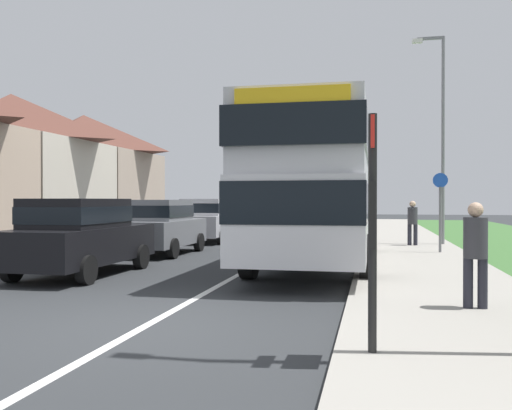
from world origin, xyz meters
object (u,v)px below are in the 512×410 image
Objects in this scene: double_decker_bus at (320,183)px; parked_car_grey at (159,225)px; parked_car_silver at (208,219)px; street_lamp_mid at (440,127)px; cycle_route_sign at (440,209)px; parked_car_white at (236,215)px; parked_car_black at (80,234)px; pedestrian_at_stop at (475,250)px; bus_stop_sign at (373,216)px; pedestrian_walking_away at (413,221)px.

double_decker_bus is 5.67m from parked_car_grey.
parked_car_silver is 0.52× the size of street_lamp_mid.
cycle_route_sign is 4.43m from street_lamp_mid.
cycle_route_sign reaches higher than parked_car_white.
parked_car_grey is (-0.11, 4.93, -0.01)m from parked_car_black.
street_lamp_mid reaches higher than parked_car_black.
parked_car_black is at bearing -149.20° from double_decker_bus.
parked_car_black is 1.02× the size of parked_car_white.
double_decker_bus is 4.05× the size of cycle_route_sign.
parked_car_black is at bearing -143.75° from cycle_route_sign.
pedestrian_at_stop is at bearing -94.01° from street_lamp_mid.
parked_car_silver is at bearing 155.38° from cycle_route_sign.
parked_car_black is at bearing 160.44° from pedestrian_at_stop.
cycle_route_sign is at bearing 86.77° from pedestrian_at_stop.
parked_car_white is at bearing 92.12° from parked_car_silver.
pedestrian_at_stop is 9.03m from cycle_route_sign.
cycle_route_sign is at bearing 43.31° from double_decker_bus.
bus_stop_sign reaches higher than pedestrian_at_stop.
parked_car_grey is 2.37× the size of pedestrian_walking_away.
pedestrian_at_stop is (8.04, -7.74, 0.04)m from parked_car_grey.
parked_car_silver reaches higher than pedestrian_at_stop.
double_decker_bus is at bearing 99.10° from bus_stop_sign.
parked_car_silver reaches higher than parked_car_grey.
parked_car_grey is 1.57× the size of cycle_route_sign.
parked_car_silver is at bearing 126.26° from double_decker_bus.
pedestrian_walking_away is (7.80, 8.71, 0.03)m from parked_car_black.
street_lamp_mid is (1.00, 0.79, 3.36)m from pedestrian_walking_away.
cycle_route_sign is at bearing 80.42° from bus_stop_sign.
pedestrian_at_stop is 11.53m from pedestrian_walking_away.
pedestrian_walking_away is at bearing -141.60° from street_lamp_mid.
pedestrian_at_stop and pedestrian_walking_away have the same top height.
double_decker_bus is 6.40m from pedestrian_walking_away.
pedestrian_walking_away is 0.66× the size of cycle_route_sign.
parked_car_grey is 8.77m from pedestrian_walking_away.
double_decker_bus reaches higher than parked_car_silver.
pedestrian_walking_away is 14.30m from bus_stop_sign.
cycle_route_sign is (8.55, 1.26, 0.49)m from parked_car_grey.
double_decker_bus is 13.61m from parked_car_white.
parked_car_white is (-5.38, 12.44, -1.21)m from double_decker_bus.
pedestrian_at_stop is at bearing -43.92° from parked_car_grey.
parked_car_silver is 9.39m from cycle_route_sign.
street_lamp_mid is at bearing 83.88° from cycle_route_sign.
parked_car_black is 8.42m from pedestrian_at_stop.
parked_car_silver is at bearing 89.72° from parked_car_grey.
bus_stop_sign is (6.57, -10.44, 0.61)m from parked_car_grey.
double_decker_bus is 6.11× the size of pedestrian_walking_away.
pedestrian_walking_away is (2.70, 5.68, -1.17)m from double_decker_bus.
bus_stop_sign is 1.03× the size of cycle_route_sign.
parked_car_grey reaches higher than pedestrian_walking_away.
parked_car_black is 8.52m from bus_stop_sign.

